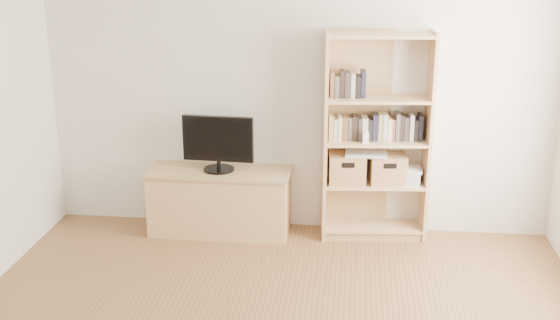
# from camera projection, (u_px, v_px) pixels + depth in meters

# --- Properties ---
(back_wall) EXTENTS (4.50, 0.02, 2.60)m
(back_wall) POSITION_uv_depth(u_px,v_px,m) (298.00, 88.00, 6.15)
(back_wall) COLOR silver
(back_wall) RESTS_ON floor
(tv_stand) EXTENTS (1.24, 0.48, 0.57)m
(tv_stand) POSITION_uv_depth(u_px,v_px,m) (220.00, 202.00, 6.32)
(tv_stand) COLOR tan
(tv_stand) RESTS_ON floor
(bookshelf) EXTENTS (0.94, 0.41, 1.83)m
(bookshelf) POSITION_uv_depth(u_px,v_px,m) (376.00, 138.00, 6.05)
(bookshelf) COLOR tan
(bookshelf) RESTS_ON floor
(television) EXTENTS (0.63, 0.08, 0.49)m
(television) POSITION_uv_depth(u_px,v_px,m) (218.00, 144.00, 6.15)
(television) COLOR black
(television) RESTS_ON tv_stand
(books_row_mid) EXTENTS (0.85, 0.21, 0.23)m
(books_row_mid) POSITION_uv_depth(u_px,v_px,m) (376.00, 127.00, 6.04)
(books_row_mid) COLOR #9A8E54
(books_row_mid) RESTS_ON bookshelf
(books_row_upper) EXTENTS (0.41, 0.19, 0.21)m
(books_row_upper) POSITION_uv_depth(u_px,v_px,m) (354.00, 85.00, 5.93)
(books_row_upper) COLOR #9A8E54
(books_row_upper) RESTS_ON bookshelf
(baby_monitor) EXTENTS (0.05, 0.04, 0.10)m
(baby_monitor) POSITION_uv_depth(u_px,v_px,m) (366.00, 138.00, 5.94)
(baby_monitor) COLOR white
(baby_monitor) RESTS_ON bookshelf
(basket_left) EXTENTS (0.34, 0.29, 0.26)m
(basket_left) POSITION_uv_depth(u_px,v_px,m) (347.00, 168.00, 6.13)
(basket_left) COLOR #A16B48
(basket_left) RESTS_ON bookshelf
(basket_right) EXTENTS (0.33, 0.29, 0.25)m
(basket_right) POSITION_uv_depth(u_px,v_px,m) (388.00, 169.00, 6.13)
(basket_right) COLOR #A16B48
(basket_right) RESTS_ON bookshelf
(laptop) EXTENTS (0.36, 0.25, 0.03)m
(laptop) POSITION_uv_depth(u_px,v_px,m) (366.00, 153.00, 6.07)
(laptop) COLOR silver
(laptop) RESTS_ON basket_left
(magazine_stack) EXTENTS (0.23, 0.29, 0.12)m
(magazine_stack) POSITION_uv_depth(u_px,v_px,m) (410.00, 176.00, 6.14)
(magazine_stack) COLOR silver
(magazine_stack) RESTS_ON bookshelf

